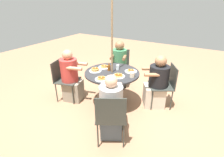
% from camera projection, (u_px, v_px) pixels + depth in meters
% --- Properties ---
extents(ground_plane, '(12.00, 12.00, 0.00)m').
position_uv_depth(ground_plane, '(112.00, 104.00, 3.80)').
color(ground_plane, '#9E7051').
extents(patio_table, '(1.09, 1.09, 0.76)m').
position_uv_depth(patio_table, '(112.00, 78.00, 3.53)').
color(patio_table, '#28282B').
rests_on(patio_table, ground).
extents(umbrella_pole, '(0.04, 0.04, 2.47)m').
position_uv_depth(umbrella_pole, '(112.00, 49.00, 3.28)').
color(umbrella_pole, '#846B4C').
rests_on(umbrella_pole, ground).
extents(patio_chair_north, '(0.62, 0.62, 0.90)m').
position_uv_depth(patio_chair_north, '(165.00, 83.00, 3.56)').
color(patio_chair_north, '#333833').
rests_on(patio_chair_north, ground).
extents(diner_north, '(0.60, 0.56, 1.11)m').
position_uv_depth(diner_north, '(157.00, 84.00, 3.57)').
color(diner_north, beige).
rests_on(diner_north, ground).
extents(patio_chair_east, '(0.58, 0.58, 0.90)m').
position_uv_depth(patio_chair_east, '(120.00, 64.00, 4.55)').
color(patio_chair_east, '#333833').
rests_on(patio_chair_east, ground).
extents(diner_east, '(0.49, 0.56, 1.18)m').
position_uv_depth(diner_east, '(119.00, 66.00, 4.39)').
color(diner_east, '#3D3D42').
rests_on(diner_east, ground).
extents(patio_chair_south, '(0.57, 0.57, 0.90)m').
position_uv_depth(patio_chair_south, '(64.00, 77.00, 3.82)').
color(patio_chair_south, '#333833').
rests_on(patio_chair_south, ground).
extents(diner_south, '(0.58, 0.48, 1.15)m').
position_uv_depth(diner_south, '(71.00, 78.00, 3.78)').
color(diner_south, gray).
rests_on(diner_south, ground).
extents(patio_chair_west, '(0.62, 0.62, 0.90)m').
position_uv_depth(patio_chair_west, '(111.00, 115.00, 2.59)').
color(patio_chair_west, '#333833').
rests_on(patio_chair_west, ground).
extents(diner_west, '(0.54, 0.58, 1.11)m').
position_uv_depth(diner_west, '(111.00, 110.00, 2.76)').
color(diner_west, slate).
rests_on(diner_west, ground).
extents(pancake_plate_a, '(0.24, 0.24, 0.08)m').
position_uv_depth(pancake_plate_a, '(95.00, 70.00, 3.51)').
color(pancake_plate_a, white).
rests_on(pancake_plate_a, patio_table).
extents(pancake_plate_b, '(0.24, 0.24, 0.05)m').
position_uv_depth(pancake_plate_b, '(118.00, 76.00, 3.27)').
color(pancake_plate_b, white).
rests_on(pancake_plate_b, patio_table).
extents(pancake_plate_c, '(0.24, 0.24, 0.05)m').
position_uv_depth(pancake_plate_c, '(102.00, 79.00, 3.16)').
color(pancake_plate_c, white).
rests_on(pancake_plate_c, patio_table).
extents(pancake_plate_d, '(0.24, 0.24, 0.05)m').
position_uv_depth(pancake_plate_d, '(104.00, 67.00, 3.69)').
color(pancake_plate_d, white).
rests_on(pancake_plate_d, patio_table).
extents(pancake_plate_e, '(0.24, 0.24, 0.05)m').
position_uv_depth(pancake_plate_e, '(131.00, 71.00, 3.49)').
color(pancake_plate_e, white).
rests_on(pancake_plate_e, patio_table).
extents(syrup_bottle, '(0.08, 0.06, 0.15)m').
position_uv_depth(syrup_bottle, '(109.00, 68.00, 3.53)').
color(syrup_bottle, brown).
rests_on(syrup_bottle, patio_table).
extents(coffee_cup, '(0.09, 0.09, 0.10)m').
position_uv_depth(coffee_cup, '(132.00, 75.00, 3.24)').
color(coffee_cup, beige).
rests_on(coffee_cup, patio_table).
extents(drinking_glass_a, '(0.07, 0.07, 0.11)m').
position_uv_depth(drinking_glass_a, '(118.00, 67.00, 3.57)').
color(drinking_glass_a, silver).
rests_on(drinking_glass_a, patio_table).
extents(drinking_glass_b, '(0.06, 0.06, 0.13)m').
position_uv_depth(drinking_glass_b, '(111.00, 79.00, 3.03)').
color(drinking_glass_b, silver).
rests_on(drinking_glass_b, patio_table).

